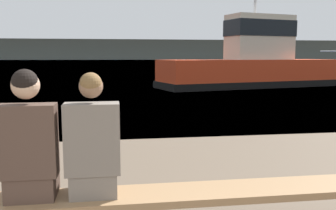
{
  "coord_description": "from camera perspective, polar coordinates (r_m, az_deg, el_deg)",
  "views": [
    {
      "loc": [
        -0.2,
        -0.35,
        1.65
      ],
      "look_at": [
        0.72,
        5.7,
        0.85
      ],
      "focal_mm": 40.0,
      "sensor_mm": 36.0,
      "label": 1
    }
  ],
  "objects": [
    {
      "name": "water_surface",
      "position": [
        127.33,
        -8.61,
        6.69
      ],
      "size": [
        240.0,
        240.0,
        0.0
      ],
      "primitive_type": "plane",
      "color": "#426B8E",
      "rests_on": "ground"
    },
    {
      "name": "far_shoreline",
      "position": [
        172.14,
        -8.67,
        8.35
      ],
      "size": [
        600.0,
        12.0,
        8.84
      ],
      "primitive_type": "cube",
      "color": "#4C4C42",
      "rests_on": "ground"
    },
    {
      "name": "bench_main",
      "position": [
        3.3,
        -12.08,
        -15.0
      ],
      "size": [
        5.83,
        0.45,
        0.5
      ],
      "color": "#8E6B47",
      "rests_on": "ground"
    },
    {
      "name": "person_left",
      "position": [
        3.2,
        -20.41,
        -5.59
      ],
      "size": [
        0.44,
        0.4,
        1.06
      ],
      "color": "#4C382D",
      "rests_on": "bench_main"
    },
    {
      "name": "person_right",
      "position": [
        3.14,
        -11.4,
        -6.06
      ],
      "size": [
        0.44,
        0.4,
        1.03
      ],
      "color": "#70665B",
      "rests_on": "bench_main"
    },
    {
      "name": "tugboat_red",
      "position": [
        20.71,
        12.85,
        6.07
      ],
      "size": [
        10.55,
        5.13,
        5.8
      ],
      "rotation": [
        0.0,
        0.0,
        1.81
      ],
      "color": "red",
      "rests_on": "water_surface"
    }
  ]
}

